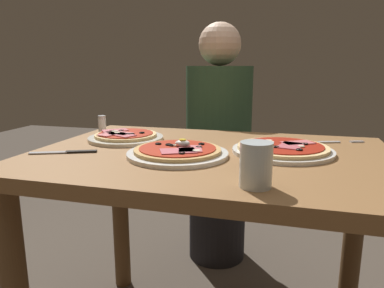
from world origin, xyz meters
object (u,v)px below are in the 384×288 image
object	(u,v)px
diner_person	(218,152)
fork	(337,142)
water_glass_near	(256,168)
pizza_across_right	(126,137)
knife	(68,152)
pizza_foreground	(178,152)
salt_shaker	(102,124)
dining_table	(211,193)
pizza_across_left	(283,149)

from	to	relation	value
diner_person	fork	bearing A→B (deg)	138.99
water_glass_near	fork	distance (m)	0.57
pizza_across_right	knife	bearing A→B (deg)	-109.82
pizza_across_right	fork	distance (m)	0.73
pizza_across_right	diner_person	xyz separation A→B (m)	(0.22, 0.58, -0.18)
pizza_foreground	diner_person	size ratio (longest dim) A/B	0.25
water_glass_near	knife	distance (m)	0.59
salt_shaker	pizza_across_right	bearing A→B (deg)	-34.72
fork	salt_shaker	xyz separation A→B (m)	(-0.86, -0.04, 0.03)
water_glass_near	salt_shaker	world-z (taller)	water_glass_near
dining_table	pizza_across_right	bearing A→B (deg)	162.93
pizza_across_right	diner_person	bearing A→B (deg)	69.19
pizza_foreground	diner_person	xyz separation A→B (m)	(-0.03, 0.75, -0.18)
water_glass_near	diner_person	distance (m)	1.01
dining_table	salt_shaker	distance (m)	0.54
pizza_across_left	salt_shaker	bearing A→B (deg)	167.27
knife	pizza_foreground	bearing A→B (deg)	9.07
diner_person	pizza_foreground	bearing A→B (deg)	92.14
dining_table	pizza_across_left	world-z (taller)	pizza_across_left
pizza_across_left	pizza_across_right	world-z (taller)	same
pizza_across_left	fork	xyz separation A→B (m)	(0.17, 0.20, -0.01)
knife	diner_person	xyz separation A→B (m)	(0.30, 0.80, -0.17)
pizza_foreground	salt_shaker	xyz separation A→B (m)	(-0.39, 0.27, 0.02)
dining_table	fork	distance (m)	0.47
dining_table	fork	xyz separation A→B (m)	(0.38, 0.25, 0.13)
pizza_across_right	diner_person	world-z (taller)	diner_person
salt_shaker	diner_person	size ratio (longest dim) A/B	0.06
pizza_foreground	salt_shaker	bearing A→B (deg)	145.34
pizza_foreground	diner_person	bearing A→B (deg)	92.14
fork	knife	bearing A→B (deg)	-154.98
dining_table	pizza_across_left	xyz separation A→B (m)	(0.21, 0.05, 0.14)
water_glass_near	knife	xyz separation A→B (m)	(-0.57, 0.16, -0.04)
fork	pizza_foreground	bearing A→B (deg)	-145.68
dining_table	knife	bearing A→B (deg)	-163.54
salt_shaker	knife	bearing A→B (deg)	-78.14
water_glass_near	diner_person	world-z (taller)	diner_person
pizza_across_right	salt_shaker	size ratio (longest dim) A/B	3.90
pizza_across_left	diner_person	size ratio (longest dim) A/B	0.25
pizza_across_left	diner_person	bearing A→B (deg)	116.90
pizza_foreground	fork	xyz separation A→B (m)	(0.46, 0.32, -0.01)
pizza_across_left	dining_table	bearing A→B (deg)	-166.66
water_glass_near	diner_person	xyz separation A→B (m)	(-0.27, 0.96, -0.21)
knife	salt_shaker	size ratio (longest dim) A/B	2.79
pizza_across_right	knife	xyz separation A→B (m)	(-0.08, -0.22, -0.01)
pizza_across_left	salt_shaker	world-z (taller)	salt_shaker
pizza_across_right	dining_table	bearing A→B (deg)	-17.07
water_glass_near	fork	size ratio (longest dim) A/B	0.64
water_glass_near	fork	xyz separation A→B (m)	(0.22, 0.53, -0.04)
dining_table	diner_person	size ratio (longest dim) A/B	0.91
pizza_foreground	dining_table	bearing A→B (deg)	39.62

